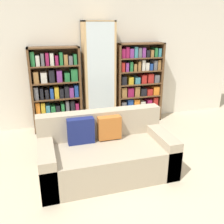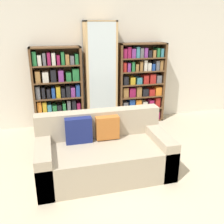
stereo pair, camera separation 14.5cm
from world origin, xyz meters
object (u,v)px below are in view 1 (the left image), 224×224
(bookshelf_right, at_px, (139,84))
(wine_bottle, at_px, (129,125))
(couch, at_px, (106,153))
(bookshelf_left, at_px, (56,91))
(display_cabinet, at_px, (99,76))

(bookshelf_right, distance_m, wine_bottle, 0.95)
(couch, height_order, bookshelf_left, bookshelf_left)
(display_cabinet, relative_size, wine_bottle, 5.91)
(bookshelf_left, height_order, bookshelf_right, bookshelf_right)
(couch, xyz_separation_m, display_cabinet, (0.34, 1.75, 0.72))
(display_cabinet, bearing_deg, couch, -101.08)
(display_cabinet, xyz_separation_m, bookshelf_right, (0.85, 0.02, -0.21))
(couch, bearing_deg, bookshelf_left, 105.72)
(bookshelf_right, relative_size, wine_bottle, 4.71)
(couch, relative_size, wine_bottle, 5.18)
(couch, distance_m, wine_bottle, 1.45)
(bookshelf_left, distance_m, display_cabinet, 0.87)
(display_cabinet, relative_size, bookshelf_right, 1.25)
(bookshelf_left, height_order, wine_bottle, bookshelf_left)
(bookshelf_left, xyz_separation_m, display_cabinet, (0.84, -0.02, 0.24))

